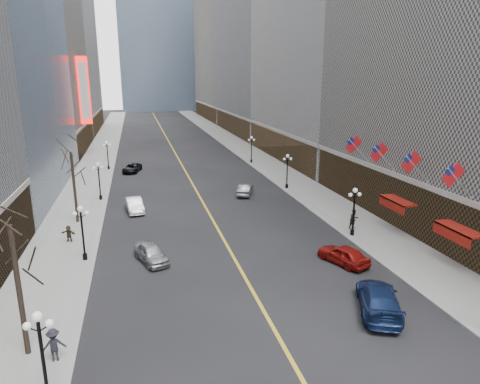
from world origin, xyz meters
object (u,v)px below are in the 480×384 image
streetlamp_west_1 (82,227)px  car_sb_mid (343,255)px  car_nb_near (151,253)px  streetlamp_west_2 (99,177)px  car_nb_far (132,168)px  car_nb_mid (135,205)px  streetlamp_east_2 (287,168)px  car_sb_far (245,189)px  streetlamp_east_3 (251,147)px  streetlamp_west_3 (107,152)px  car_sb_near (379,299)px  streetlamp_east_1 (354,207)px  streetlamp_west_0 (41,348)px

streetlamp_west_1 → car_sb_mid: size_ratio=1.01×
streetlamp_west_1 → car_nb_near: (5.20, -1.35, -2.17)m
streetlamp_west_2 → car_nb_far: 16.10m
car_nb_mid → car_nb_far: 20.90m
streetlamp_east_2 → car_sb_mid: (-3.60, -23.28, -2.14)m
streetlamp_east_2 → car_sb_far: streetlamp_east_2 is taller
streetlamp_east_3 → streetlamp_west_3: (-23.60, 0.00, 0.00)m
car_sb_near → car_sb_mid: size_ratio=1.32×
streetlamp_west_3 → car_nb_near: bearing=-82.1°
streetlamp_west_2 → car_nb_mid: streetlamp_west_2 is taller
streetlamp_west_1 → car_sb_near: streetlamp_west_1 is taller
car_nb_near → car_nb_mid: 14.03m
car_nb_near → car_nb_far: (-1.55, 34.87, -0.07)m
streetlamp_east_1 → car_nb_mid: 23.45m
car_nb_near → car_sb_mid: size_ratio=0.96×
streetlamp_east_2 → car_sb_near: (-4.77, -30.41, -2.05)m
streetlamp_west_1 → streetlamp_west_3: (0.00, 36.00, 0.00)m
streetlamp_west_0 → car_nb_near: streetlamp_west_0 is taller
car_nb_far → car_sb_mid: car_sb_mid is taller
streetlamp_west_1 → car_nb_far: 33.79m
car_nb_far → car_sb_mid: (16.36, -38.79, 0.10)m
car_nb_mid → car_nb_near: bearing=-92.3°
car_nb_near → car_sb_far: size_ratio=0.99×
streetlamp_west_2 → car_nb_far: size_ratio=0.95×
streetlamp_west_0 → streetlamp_west_1: (0.00, 16.00, 0.00)m
streetlamp_west_2 → car_nb_far: bearing=76.8°
streetlamp_west_1 → car_sb_far: size_ratio=1.04×
car_sb_near → car_nb_near: bearing=-16.0°
streetlamp_west_2 → car_nb_far: (3.65, 15.52, -2.24)m
car_nb_far → car_sb_near: car_sb_near is taller
streetlamp_east_2 → streetlamp_west_0: bearing=-124.8°
streetlamp_east_3 → car_nb_near: (-18.40, -37.35, -2.17)m
streetlamp_west_3 → car_sb_far: size_ratio=1.04×
streetlamp_east_3 → streetlamp_west_0: (-23.60, -52.00, 0.00)m
streetlamp_east_2 → car_nb_mid: bearing=-164.7°
streetlamp_west_0 → car_sb_near: streetlamp_west_0 is taller
car_sb_far → car_sb_mid: bearing=119.4°
streetlamp_east_3 → car_nb_mid: (-19.65, -23.38, -2.15)m
streetlamp_east_2 → car_nb_mid: (-19.65, -5.38, -2.15)m
car_sb_mid → car_nb_far: bearing=-88.9°
car_nb_mid → car_sb_near: car_sb_near is taller
streetlamp_west_1 → car_sb_mid: bearing=-14.8°
streetlamp_west_3 → streetlamp_west_2: bearing=-90.0°
streetlamp_west_3 → car_nb_far: bearing=-34.2°
car_nb_mid → car_sb_mid: 24.04m
streetlamp_east_2 → car_nb_far: size_ratio=0.95×
streetlamp_west_1 → car_sb_mid: (20.00, -5.28, -2.14)m
car_nb_mid → car_sb_far: 14.08m
car_sb_near → car_sb_mid: car_sb_near is taller
streetlamp_west_1 → car_sb_near: bearing=-33.4°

